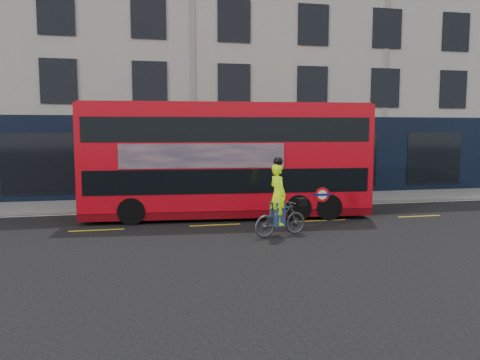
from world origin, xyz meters
name	(u,v)px	position (x,y,z in m)	size (l,w,h in m)	color
ground	(223,234)	(0.00, 0.00, 0.00)	(120.00, 120.00, 0.00)	black
pavement	(198,202)	(0.00, 6.50, 0.06)	(60.00, 3.00, 0.12)	gray
kerb	(202,207)	(0.00, 5.00, 0.07)	(60.00, 0.12, 0.13)	gray
building_terrace	(183,57)	(0.00, 12.94, 7.49)	(50.00, 10.07, 15.00)	#A4A19A
road_edge_line	(203,210)	(0.00, 4.70, 0.00)	(58.00, 0.10, 0.01)	silver
lane_dashes	(215,225)	(0.00, 1.50, 0.00)	(58.00, 0.12, 0.01)	gold
bus	(228,159)	(0.74, 2.98, 2.22)	(10.88, 3.34, 4.32)	red
cyclist	(280,210)	(1.70, -0.62, 0.85)	(1.93, 1.02, 2.51)	#414346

